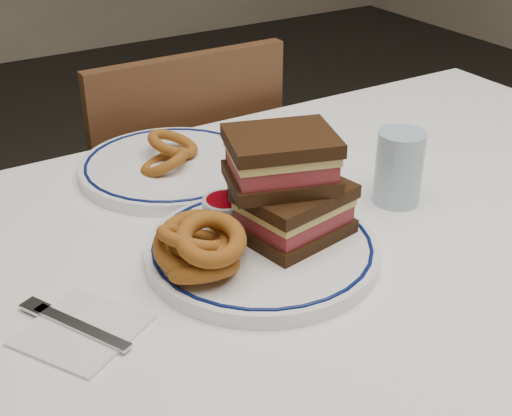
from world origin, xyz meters
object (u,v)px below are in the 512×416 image
chair_far (173,219)px  far_plate (172,167)px  reuben_sandwich (288,185)px  beer_mug (259,184)px  main_plate (262,250)px

chair_far → far_plate: (-0.14, -0.32, 0.29)m
reuben_sandwich → beer_mug: size_ratio=1.20×
reuben_sandwich → beer_mug: reuben_sandwich is taller
reuben_sandwich → beer_mug: 0.06m
chair_far → main_plate: 0.69m
main_plate → far_plate: bearing=88.2°
chair_far → far_plate: 0.46m
beer_mug → main_plate: bearing=-118.4°
chair_far → main_plate: chair_far is taller
reuben_sandwich → far_plate: size_ratio=0.57×
main_plate → reuben_sandwich: size_ratio=1.81×
main_plate → reuben_sandwich: bearing=11.6°
main_plate → chair_far: bearing=76.2°
chair_far → beer_mug: size_ratio=6.35×
main_plate → reuben_sandwich: reuben_sandwich is taller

